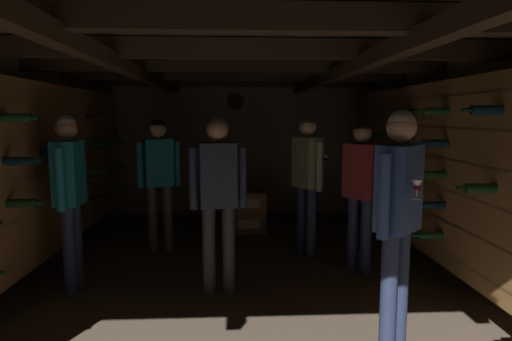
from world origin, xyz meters
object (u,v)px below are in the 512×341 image
Objects in this scene: person_guest_near_right at (398,205)px; person_guest_rear_center at (217,174)px; wine_crate_stack at (249,211)px; person_guest_mid_right at (361,182)px; person_guest_far_left at (159,172)px; display_bottle at (243,183)px; person_guest_mid_left at (69,185)px; person_host_center at (218,188)px; person_guest_far_right at (307,172)px.

person_guest_near_right is 2.99m from person_guest_rear_center.
wine_crate_stack is 3.47m from person_guest_near_right.
person_guest_far_left is at bearing 159.23° from person_guest_mid_right.
wine_crate_stack is 0.36× the size of person_guest_mid_right.
display_bottle is (-0.08, -0.05, 0.44)m from wine_crate_stack.
person_guest_near_right reaches higher than person_guest_mid_left.
person_host_center reaches higher than person_guest_far_right.
wine_crate_stack is at bearing 54.66° from person_guest_rear_center.
wine_crate_stack is 0.45m from display_bottle.
person_guest_rear_center is (-1.10, 0.55, -0.08)m from person_guest_far_right.
person_guest_far_left is at bearing -143.54° from wine_crate_stack.
display_bottle is at bearing 124.34° from person_guest_far_right.
person_host_center reaches higher than person_guest_mid_right.
person_guest_mid_left is 1.04× the size of person_guest_mid_right.
person_guest_mid_right is 0.94× the size of person_guest_near_right.
person_host_center is at bearing -99.10° from wine_crate_stack.
person_guest_mid_left is at bearing -117.18° from person_guest_far_left.
display_bottle is 0.21× the size of person_guest_mid_right.
person_host_center is at bearing -87.52° from person_guest_rear_center.
person_host_center is 1.60m from person_guest_far_left.
person_guest_far_left is (-0.79, 1.39, -0.03)m from person_host_center.
person_guest_near_right is (0.31, -2.09, 0.04)m from person_guest_far_right.
person_guest_near_right is (0.98, -3.24, 0.77)m from wine_crate_stack.
wine_crate_stack is 1.52m from person_guest_far_right.
person_guest_far_right is at bearing 46.60° from person_host_center.
person_guest_mid_right is at bearing -53.43° from display_bottle.
person_guest_mid_right is (0.49, -0.57, -0.04)m from person_guest_far_right.
person_guest_mid_right is 1.53m from person_guest_near_right.
person_guest_mid_left is at bearing 157.40° from person_guest_near_right.
person_guest_far_left is 1.05× the size of person_guest_rear_center.
person_guest_far_left is 0.76m from person_guest_rear_center.
person_guest_far_right reaches higher than person_guest_mid_right.
wine_crate_stack is at bearing 120.11° from person_guest_far_right.
wine_crate_stack is at bearing 36.46° from person_guest_far_left.
person_host_center is 1.03× the size of person_guest_mid_right.
person_guest_far_left is at bearing 62.82° from person_guest_mid_left.
person_guest_rear_center is (0.72, 0.24, -0.06)m from person_guest_far_left.
person_host_center reaches higher than wine_crate_stack.
person_guest_far_right is at bearing 98.35° from person_guest_near_right.
person_guest_far_right is at bearing 130.54° from person_guest_mid_right.
person_guest_near_right reaches higher than person_guest_mid_right.
person_guest_near_right is at bearing -73.24° from wine_crate_stack.
person_guest_near_right is (2.76, -1.15, 0.02)m from person_guest_mid_left.
display_bottle is 2.68m from person_guest_mid_left.
display_bottle is 1.36m from person_guest_far_left.
person_guest_mid_left is 2.97m from person_guest_mid_right.
person_guest_mid_left is 1.03× the size of person_guest_far_left.
person_guest_far_right is at bearing 20.85° from person_guest_mid_left.
person_guest_mid_right is at bearing 7.05° from person_guest_mid_left.
wine_crate_stack is 1.71× the size of display_bottle.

